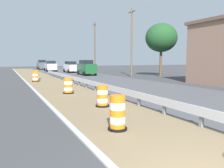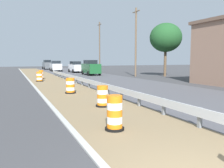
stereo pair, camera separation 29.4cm
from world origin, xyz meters
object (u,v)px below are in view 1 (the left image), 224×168
utility_pole_far (95,46)px  car_mid_far_lane (86,68)px  traffic_barrel_nearest (118,114)px  car_lead_near_lane (51,66)px  utility_pole_mid (132,41)px  car_trailing_near_lane (71,67)px  traffic_barrel_close (102,97)px  traffic_barrel_farther (37,75)px  car_lead_far_lane (42,65)px  traffic_barrel_mid (68,87)px  traffic_barrel_far (35,77)px

utility_pole_far → car_mid_far_lane: bearing=-118.3°
traffic_barrel_nearest → car_lead_near_lane: car_lead_near_lane is taller
car_mid_far_lane → utility_pole_mid: size_ratio=0.52×
car_lead_near_lane → utility_pole_mid: (7.39, -19.24, 3.71)m
car_trailing_near_lane → car_lead_near_lane: bearing=-158.6°
traffic_barrel_close → car_lead_near_lane: bearing=83.6°
traffic_barrel_farther → car_mid_far_lane: 9.28m
car_lead_near_lane → utility_pole_far: bearing=-120.6°
traffic_barrel_farther → car_lead_far_lane: 29.01m
traffic_barrel_close → car_mid_far_lane: bearing=73.0°
traffic_barrel_mid → car_trailing_near_lane: (6.99, 25.20, 0.53)m
traffic_barrel_mid → utility_pole_mid: (11.89, 12.00, 4.27)m
car_lead_near_lane → car_lead_far_lane: car_lead_far_lane is taller
traffic_barrel_close → car_lead_far_lane: car_lead_far_lane is taller
utility_pole_mid → utility_pole_far: (0.22, 14.45, 0.15)m
traffic_barrel_nearest → car_trailing_near_lane: bearing=77.4°
car_trailing_near_lane → utility_pole_far: (5.12, 1.25, 3.89)m
car_trailing_near_lane → utility_pole_mid: size_ratio=0.48×
car_lead_near_lane → car_mid_far_lane: (2.80, -13.73, 0.08)m
traffic_barrel_farther → car_lead_far_lane: (4.70, 28.62, 0.63)m
traffic_barrel_farther → utility_pole_far: (12.60, 13.94, 4.41)m
traffic_barrel_close → traffic_barrel_farther: (-0.89, 17.55, 0.02)m
traffic_barrel_nearest → car_lead_far_lane: 50.08m
utility_pole_mid → traffic_barrel_nearest: bearing=-121.1°
traffic_barrel_mid → traffic_barrel_farther: (-0.49, 12.51, 0.01)m
traffic_barrel_mid → car_trailing_near_lane: size_ratio=0.24×
traffic_barrel_nearest → car_lead_near_lane: (5.12, 39.97, 0.52)m
traffic_barrel_nearest → utility_pole_far: bearing=70.1°
traffic_barrel_nearest → car_mid_far_lane: (7.92, 26.24, 0.60)m
traffic_barrel_farther → car_lead_far_lane: car_lead_far_lane is taller
traffic_barrel_nearest → car_lead_far_lane: size_ratio=0.26×
traffic_barrel_mid → utility_pole_mid: utility_pole_mid is taller
car_trailing_near_lane → traffic_barrel_mid: bearing=-16.5°
car_lead_near_lane → car_trailing_near_lane: 6.54m
traffic_barrel_close → car_lead_near_lane: size_ratio=0.23×
traffic_barrel_far → car_lead_far_lane: bearing=80.6°
car_mid_far_lane → utility_pole_mid: bearing=41.2°
traffic_barrel_far → utility_pole_far: (13.08, 16.67, 4.43)m
traffic_barrel_mid → traffic_barrel_farther: 12.52m
car_lead_near_lane → car_mid_far_lane: 14.01m
traffic_barrel_far → traffic_barrel_mid: bearing=-84.3°
traffic_barrel_farther → car_mid_far_lane: (7.79, 5.01, 0.63)m
traffic_barrel_close → car_lead_far_lane: size_ratio=0.23×
traffic_barrel_close → traffic_barrel_far: size_ratio=1.01×
car_lead_near_lane → utility_pole_mid: 20.95m
traffic_barrel_farther → car_trailing_near_lane: 14.74m
traffic_barrel_nearest → traffic_barrel_close: traffic_barrel_nearest is taller
traffic_barrel_farther → car_lead_near_lane: (4.99, 18.74, 0.55)m
car_lead_near_lane → car_mid_far_lane: size_ratio=0.93×
traffic_barrel_nearest → utility_pole_far: size_ratio=0.12×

